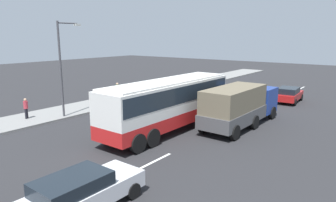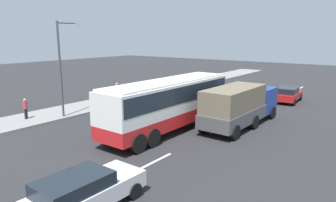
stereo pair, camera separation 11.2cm
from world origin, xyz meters
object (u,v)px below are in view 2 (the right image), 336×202
(car_silver_hatch, at_px, (82,192))
(pedestrian_near_curb, at_px, (25,107))
(pedestrian_at_crossing, at_px, (117,90))
(cargo_truck, at_px, (240,104))
(car_red_compact, at_px, (288,94))
(coach_bus, at_px, (169,100))
(street_lamp, at_px, (62,62))

(car_silver_hatch, xyz_separation_m, pedestrian_near_curb, (5.29, 13.45, 0.25))
(pedestrian_at_crossing, bearing_deg, car_silver_hatch, -74.87)
(cargo_truck, bearing_deg, pedestrian_at_crossing, 88.91)
(pedestrian_near_curb, bearing_deg, car_red_compact, -154.65)
(coach_bus, bearing_deg, pedestrian_near_curb, 114.83)
(cargo_truck, bearing_deg, pedestrian_near_curb, 122.98)
(street_lamp, bearing_deg, car_silver_hatch, -122.81)
(car_silver_hatch, relative_size, street_lamp, 0.65)
(coach_bus, xyz_separation_m, cargo_truck, (3.82, -3.33, -0.55))
(cargo_truck, xyz_separation_m, street_lamp, (-5.97, 11.78, 2.75))
(cargo_truck, height_order, pedestrian_at_crossing, cargo_truck)
(cargo_truck, bearing_deg, car_silver_hatch, -178.59)
(car_silver_hatch, xyz_separation_m, car_red_compact, (23.97, -0.32, -0.01))
(coach_bus, bearing_deg, street_lamp, 105.04)
(street_lamp, bearing_deg, pedestrian_at_crossing, 8.93)
(car_silver_hatch, distance_m, car_red_compact, 23.97)
(coach_bus, height_order, pedestrian_at_crossing, coach_bus)
(coach_bus, relative_size, car_red_compact, 2.60)
(pedestrian_at_crossing, bearing_deg, pedestrian_near_curb, -121.08)
(coach_bus, height_order, cargo_truck, coach_bus)
(car_red_compact, distance_m, pedestrian_at_crossing, 16.47)
(car_silver_hatch, height_order, street_lamp, street_lamp)
(car_silver_hatch, height_order, car_red_compact, car_silver_hatch)
(car_red_compact, relative_size, pedestrian_at_crossing, 2.46)
(street_lamp, bearing_deg, car_red_compact, -36.65)
(car_red_compact, bearing_deg, car_silver_hatch, 176.13)
(pedestrian_at_crossing, xyz_separation_m, street_lamp, (-6.47, -1.02, 3.16))
(coach_bus, distance_m, pedestrian_at_crossing, 10.45)
(cargo_truck, xyz_separation_m, pedestrian_near_curb, (-8.31, 13.39, -0.53))
(cargo_truck, relative_size, pedestrian_at_crossing, 4.73)
(pedestrian_near_curb, relative_size, pedestrian_at_crossing, 0.90)
(coach_bus, xyz_separation_m, car_silver_hatch, (-9.78, -3.39, -1.33))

